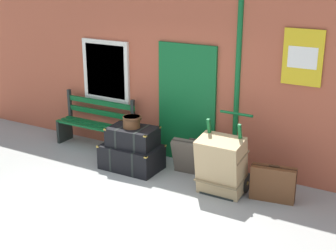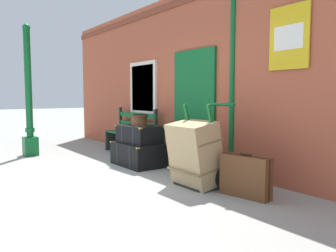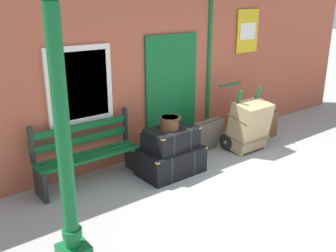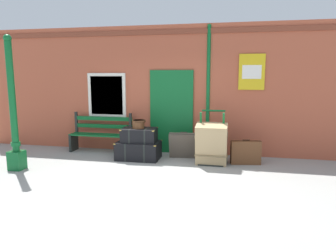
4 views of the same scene
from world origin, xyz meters
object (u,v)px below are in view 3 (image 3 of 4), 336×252
suitcase_charcoal (206,136)px  steamer_trunk_middle (171,138)px  platform_bench (87,155)px  porters_trolley (241,134)px  round_hatbox (170,122)px  lamp_post (68,186)px  large_brown_trunk (249,126)px  steamer_trunk_base (170,161)px  suitcase_cream (265,126)px

suitcase_charcoal → steamer_trunk_middle: bearing=-165.1°
platform_bench → porters_trolley: size_ratio=1.36×
steamer_trunk_middle → round_hatbox: round_hatbox is taller
lamp_post → round_hatbox: 2.65m
round_hatbox → large_brown_trunk: 1.77m
round_hatbox → suitcase_charcoal: size_ratio=0.46×
steamer_trunk_base → suitcase_charcoal: 1.08m
steamer_trunk_middle → suitcase_charcoal: steamer_trunk_middle is taller
lamp_post → steamer_trunk_base: 2.76m
platform_bench → round_hatbox: size_ratio=4.98×
platform_bench → suitcase_charcoal: 2.23m
steamer_trunk_base → round_hatbox: (0.00, 0.02, 0.64)m
suitcase_charcoal → large_brown_trunk: bearing=-30.1°
steamer_trunk_middle → suitcase_charcoal: bearing=14.9°
suitcase_cream → suitcase_charcoal: bearing=172.4°
platform_bench → round_hatbox: (1.18, -0.50, 0.41)m
porters_trolley → large_brown_trunk: (-0.00, -0.18, 0.20)m
round_hatbox → suitcase_cream: 2.55m
porters_trolley → large_brown_trunk: size_ratio=1.25×
lamp_post → steamer_trunk_middle: (2.28, 1.36, -0.46)m
lamp_post → steamer_trunk_middle: size_ratio=3.27×
steamer_trunk_base → porters_trolley: 1.73m
steamer_trunk_base → round_hatbox: 0.64m
suitcase_charcoal → lamp_post: bearing=-153.6°
steamer_trunk_middle → large_brown_trunk: bearing=-4.4°
platform_bench → steamer_trunk_base: platform_bench is taller
steamer_trunk_middle → large_brown_trunk: large_brown_trunk is taller
lamp_post → large_brown_trunk: 4.21m
round_hatbox → suitcase_charcoal: 1.19m
platform_bench → steamer_trunk_middle: (1.19, -0.50, 0.14)m
steamer_trunk_middle → large_brown_trunk: size_ratio=0.90×
porters_trolley → steamer_trunk_base: bearing=-177.8°
lamp_post → suitcase_charcoal: bearing=26.4°
large_brown_trunk → suitcase_cream: (0.75, 0.21, -0.21)m
round_hatbox → porters_trolley: bearing=1.4°
porters_trolley → large_brown_trunk: porters_trolley is taller
platform_bench → steamer_trunk_middle: bearing=-22.9°
lamp_post → steamer_trunk_middle: bearing=30.9°
round_hatbox → porters_trolley: porters_trolley is taller
lamp_post → round_hatbox: lamp_post is taller
porters_trolley → large_brown_trunk: 0.27m
lamp_post → porters_trolley: 4.30m
lamp_post → suitcase_cream: bearing=16.9°
platform_bench → suitcase_charcoal: platform_bench is taller
suitcase_cream → suitcase_charcoal: (-1.44, 0.19, 0.05)m
platform_bench → steamer_trunk_middle: size_ratio=1.89×
large_brown_trunk → suitcase_charcoal: bearing=149.9°
suitcase_cream → porters_trolley: bearing=-177.7°
platform_bench → suitcase_cream: platform_bench is taller
suitcase_cream → large_brown_trunk: bearing=-164.5°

